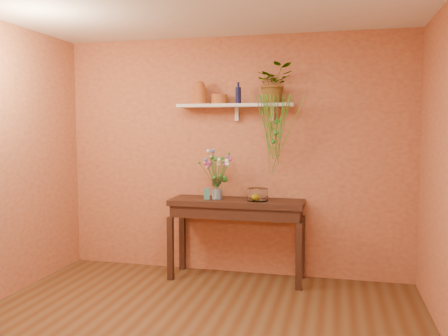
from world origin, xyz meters
TOP-DOWN VIEW (x-y plane):
  - room at (0.00, 0.00)m, footprint 4.04×4.04m
  - sideboard at (0.10, 1.75)m, footprint 1.46×0.47m
  - wall_shelf at (0.06, 1.87)m, footprint 1.30×0.24m
  - terracotta_jug at (-0.35, 1.85)m, footprint 0.16×0.16m
  - terracotta_pot at (-0.14, 1.89)m, footprint 0.21×0.21m
  - blue_bottle at (0.09, 1.84)m, footprint 0.08×0.08m
  - spider_plant at (0.48, 1.87)m, footprint 0.48×0.45m
  - plant_fronds at (0.51, 1.72)m, footprint 0.52×0.33m
  - glass_vase at (-0.12, 1.72)m, footprint 0.11×0.11m
  - bouquet at (-0.11, 1.72)m, footprint 0.37×0.32m
  - glass_bowl at (0.33, 1.72)m, footprint 0.22×0.22m
  - lemon at (0.32, 1.71)m, footprint 0.08×0.08m
  - carton at (-0.23, 1.69)m, footprint 0.07×0.06m

SIDE VIEW (x-z plane):
  - sideboard at x=0.10m, z-range 0.31..1.20m
  - lemon at x=0.32m, z-range 0.89..0.97m
  - carton at x=-0.23m, z-range 0.89..1.01m
  - glass_bowl at x=0.33m, z-range 0.88..1.02m
  - glass_vase at x=-0.12m, z-range 0.87..1.11m
  - bouquet at x=-0.11m, z-range 1.05..1.49m
  - room at x=0.00m, z-range 0.00..2.70m
  - plant_fronds at x=0.51m, z-range 1.27..2.11m
  - wall_shelf at x=0.06m, z-range 1.82..2.01m
  - terracotta_pot at x=-0.14m, z-range 1.94..2.05m
  - blue_bottle at x=0.09m, z-range 1.92..2.15m
  - terracotta_jug at x=-0.35m, z-range 1.93..2.19m
  - spider_plant at x=0.48m, z-range 1.94..2.36m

